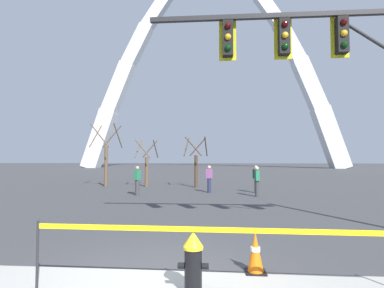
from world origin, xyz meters
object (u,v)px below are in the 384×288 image
at_px(pedestrian_walking_right, 209,179).
at_px(pedestrian_near_trees, 257,181).
at_px(pedestrian_walking_left, 256,179).
at_px(monument_arch, 211,77).
at_px(traffic_cone_by_hydrant, 255,252).
at_px(fire_hydrant, 193,263).
at_px(traffic_signal_gantry, 360,61).
at_px(pedestrian_standing_center, 137,180).

distance_m(pedestrian_walking_right, pedestrian_near_trees, 3.09).
distance_m(pedestrian_walking_left, pedestrian_near_trees, 1.81).
distance_m(monument_arch, pedestrian_near_trees, 51.29).
bearing_deg(traffic_cone_by_hydrant, pedestrian_walking_left, 82.73).
relative_size(fire_hydrant, pedestrian_walking_right, 0.62).
bearing_deg(traffic_cone_by_hydrant, monument_arch, 91.67).
height_order(traffic_cone_by_hydrant, monument_arch, monument_arch).
bearing_deg(traffic_signal_gantry, pedestrian_near_trees, 99.05).
relative_size(traffic_cone_by_hydrant, pedestrian_walking_right, 0.46).
height_order(traffic_signal_gantry, pedestrian_walking_left, traffic_signal_gantry).
xyz_separation_m(fire_hydrant, pedestrian_walking_left, (2.65, 13.67, 0.35)).
relative_size(monument_arch, pedestrian_standing_center, 34.80).
height_order(pedestrian_standing_center, pedestrian_near_trees, same).
distance_m(traffic_cone_by_hydrant, pedestrian_walking_right, 12.71).
xyz_separation_m(fire_hydrant, monument_arch, (-0.68, 59.62, 18.78)).
relative_size(pedestrian_standing_center, pedestrian_near_trees, 1.00).
distance_m(fire_hydrant, monument_arch, 62.51).
relative_size(pedestrian_walking_left, pedestrian_near_trees, 1.00).
relative_size(pedestrian_walking_left, pedestrian_walking_right, 1.00).
distance_m(traffic_signal_gantry, monument_arch, 58.62).
bearing_deg(pedestrian_standing_center, monument_arch, 86.05).
relative_size(fire_hydrant, pedestrian_walking_left, 0.62).
xyz_separation_m(monument_arch, pedestrian_walking_right, (0.59, -46.02, -18.43)).
height_order(fire_hydrant, traffic_cone_by_hydrant, fire_hydrant).
height_order(fire_hydrant, monument_arch, monument_arch).
relative_size(fire_hydrant, traffic_signal_gantry, 0.13).
relative_size(monument_arch, pedestrian_walking_left, 34.80).
bearing_deg(monument_arch, pedestrian_near_trees, -86.22).
relative_size(fire_hydrant, traffic_cone_by_hydrant, 1.36).
bearing_deg(pedestrian_standing_center, pedestrian_walking_right, 23.21).
bearing_deg(traffic_signal_gantry, fire_hydrant, -141.29).
height_order(pedestrian_walking_left, pedestrian_standing_center, same).
bearing_deg(pedestrian_standing_center, traffic_signal_gantry, -48.42).
relative_size(fire_hydrant, monument_arch, 0.02).
bearing_deg(pedestrian_walking_right, pedestrian_walking_left, 1.35).
height_order(traffic_cone_by_hydrant, pedestrian_standing_center, pedestrian_standing_center).
distance_m(fire_hydrant, pedestrian_walking_right, 13.61).
bearing_deg(pedestrian_near_trees, traffic_signal_gantry, -80.95).
height_order(pedestrian_walking_left, pedestrian_near_trees, same).
bearing_deg(monument_arch, pedestrian_walking_right, -89.26).
relative_size(monument_arch, pedestrian_near_trees, 34.80).
bearing_deg(monument_arch, pedestrian_standing_center, -93.95).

